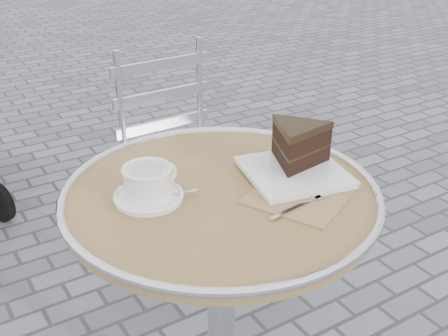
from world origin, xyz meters
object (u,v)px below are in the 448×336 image
cake_plate_set (297,151)px  cappuccino_set (149,185)px  bistro_chair (173,135)px  cafe_table (221,251)px

cake_plate_set → cappuccino_set: bearing=-177.6°
cake_plate_set → bistro_chair: (0.06, 0.77, -0.26)m
cappuccino_set → cafe_table: bearing=-32.5°
cappuccino_set → cake_plate_set: bearing=-24.0°
cappuccino_set → bistro_chair: size_ratio=0.20×
cake_plate_set → cafe_table: bearing=-170.9°
cafe_table → bistro_chair: (0.26, 0.76, -0.04)m
cappuccino_set → bistro_chair: 0.85m
cafe_table → bistro_chair: bearing=71.2°
bistro_chair → cafe_table: bearing=-109.9°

